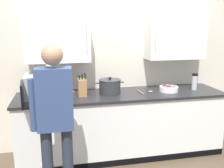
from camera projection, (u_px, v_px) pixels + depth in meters
back_wall_tiled at (116, 50)px, 3.65m from camera, size 3.81×0.44×2.79m
counter_unit at (122, 124)px, 3.55m from camera, size 2.85×0.71×0.90m
microwave_oven at (43, 86)px, 3.24m from camera, size 0.51×0.77×0.29m
fruit_bowl at (169, 88)px, 3.55m from camera, size 0.26×0.26×0.09m
thermos_flask at (195, 81)px, 3.63m from camera, size 0.08×0.08×0.24m
knife_block at (82, 87)px, 3.31m from camera, size 0.11×0.15×0.31m
wooden_spoon at (146, 92)px, 3.50m from camera, size 0.19×0.23×0.02m
stock_pot at (110, 87)px, 3.40m from camera, size 0.39×0.29×0.23m
person_figure at (55, 113)px, 2.43m from camera, size 0.44×0.64×1.64m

